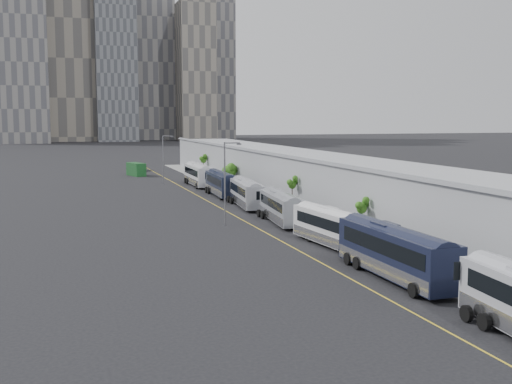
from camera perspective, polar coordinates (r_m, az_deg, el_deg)
name	(u,v)px	position (r m, az deg, el deg)	size (l,w,h in m)	color
sidewalk	(310,211)	(84.13, 4.86, -1.68)	(10.00, 170.00, 0.12)	gray
lane_line	(233,215)	(80.76, -2.05, -2.04)	(0.12, 160.00, 0.02)	gold
depot	(339,184)	(85.29, 7.37, 0.74)	(12.45, 160.40, 7.20)	gray
skyline	(91,41)	(348.82, -14.49, 12.84)	(145.00, 64.00, 120.00)	slate
bus_1	(395,257)	(50.03, 12.25, -5.65)	(3.08, 13.91, 4.06)	black
bus_2	(334,231)	(61.13, 6.95, -3.48)	(3.60, 12.59, 3.63)	silver
bus_3	(281,210)	(74.76, 2.23, -1.58)	(3.70, 12.47, 3.59)	gray
bus_4	(246,195)	(87.96, -0.86, -0.30)	(3.77, 12.90, 3.72)	#9B9DA5
bus_5	(221,186)	(99.93, -3.09, 0.56)	(3.16, 13.10, 3.80)	black
bus_6	(198,177)	(115.07, -5.15, 1.38)	(3.00, 13.54, 3.95)	silver
tree_1	(362,208)	(64.62, 9.37, -1.45)	(1.05, 1.05, 3.89)	black
tree_2	(292,185)	(82.34, 3.24, 0.62)	(1.04, 1.04, 4.28)	black
tree_3	(229,171)	(109.39, -2.39, 1.90)	(2.28, 2.28, 4.30)	black
tree_4	(203,160)	(130.95, -4.70, 2.86)	(1.20, 1.20, 4.29)	black
street_lamp_near	(226,178)	(72.56, -2.66, 1.27)	(2.04, 0.22, 9.46)	#59595E
street_lamp_far	(164,156)	(117.86, -8.18, 3.16)	(2.04, 0.22, 8.92)	#59595E
shipping_container	(136,169)	(136.56, -10.61, 1.99)	(2.16, 5.61, 2.70)	#14431C
suv	(139,167)	(148.71, -10.37, 2.18)	(2.78, 6.03, 1.68)	black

